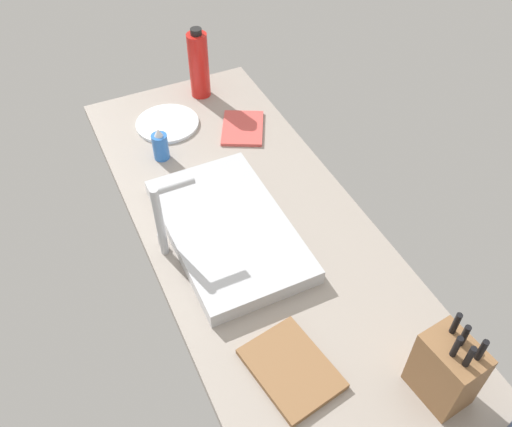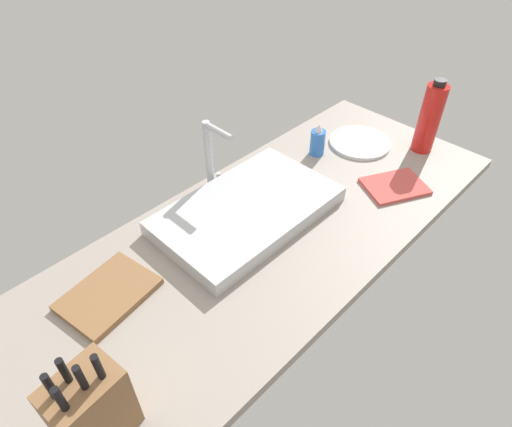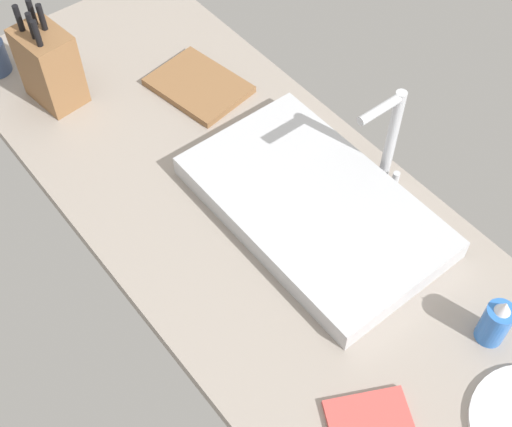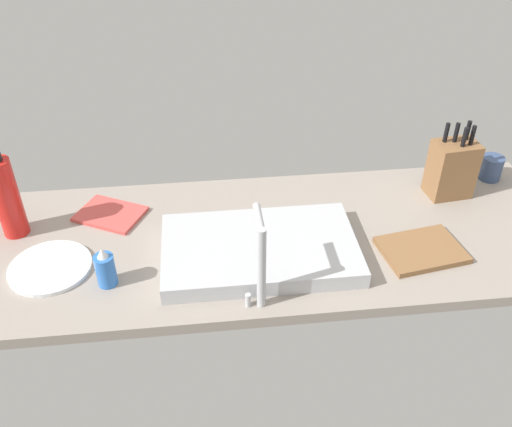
{
  "view_description": "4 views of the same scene",
  "coord_description": "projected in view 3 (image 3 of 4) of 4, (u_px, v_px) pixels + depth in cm",
  "views": [
    {
      "loc": [
        -96.25,
        48.39,
        127.83
      ],
      "look_at": [
        3.47,
        1.17,
        12.27
      ],
      "focal_mm": 38.25,
      "sensor_mm": 36.0,
      "label": 1
    },
    {
      "loc": [
        -65.9,
        -65.82,
        97.52
      ],
      "look_at": [
        5.24,
        3.89,
        8.76
      ],
      "focal_mm": 31.08,
      "sensor_mm": 36.0,
      "label": 2
    },
    {
      "loc": [
        69.22,
        -56.88,
        121.75
      ],
      "look_at": [
        2.87,
        -3.92,
        10.05
      ],
      "focal_mm": 47.9,
      "sensor_mm": 36.0,
      "label": 3
    },
    {
      "loc": [
        21.78,
        132.99,
        110.76
      ],
      "look_at": [
        6.41,
        -2.13,
        10.96
      ],
      "focal_mm": 39.17,
      "sensor_mm": 36.0,
      "label": 4
    }
  ],
  "objects": [
    {
      "name": "cutting_board",
      "position": [
        199.0,
        86.0,
        1.72
      ],
      "size": [
        25.94,
        20.99,
        1.8
      ],
      "primitive_type": "cube",
      "rotation": [
        0.0,
        0.0,
        0.16
      ],
      "color": "brown",
      "rests_on": "countertop_slab"
    },
    {
      "name": "soap_bottle",
      "position": [
        496.0,
        322.0,
        1.27
      ],
      "size": [
        5.49,
        5.49,
        12.38
      ],
      "color": "blue",
      "rests_on": "countertop_slab"
    },
    {
      "name": "countertop_slab",
      "position": [
        262.0,
        219.0,
        1.5
      ],
      "size": [
        183.64,
        67.11,
        3.5
      ],
      "primitive_type": "cube",
      "color": "gray",
      "rests_on": "ground"
    },
    {
      "name": "sink_basin",
      "position": [
        314.0,
        206.0,
        1.47
      ],
      "size": [
        56.54,
        34.03,
        5.05
      ],
      "primitive_type": "cube",
      "color": "#B7BABF",
      "rests_on": "countertop_slab"
    },
    {
      "name": "faucet",
      "position": [
        390.0,
        133.0,
        1.43
      ],
      "size": [
        5.5,
        12.5,
        25.29
      ],
      "color": "#B7BABF",
      "rests_on": "countertop_slab"
    },
    {
      "name": "knife_block",
      "position": [
        49.0,
        66.0,
        1.63
      ],
      "size": [
        14.93,
        11.49,
        25.9
      ],
      "rotation": [
        0.0,
        0.0,
        0.11
      ],
      "color": "brown",
      "rests_on": "countertop_slab"
    }
  ]
}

